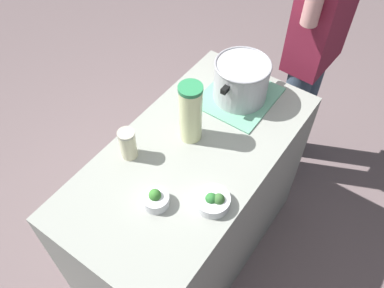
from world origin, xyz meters
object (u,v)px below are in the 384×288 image
(cooking_pot, at_px, (241,80))
(lemonade_pitcher, at_px, (191,113))
(broccoli_bowl_front, at_px, (156,199))
(broccoli_bowl_center, at_px, (213,201))
(mason_jar, at_px, (128,144))
(person_cook, at_px, (314,48))

(cooking_pot, distance_m, lemonade_pitcher, 0.33)
(cooking_pot, relative_size, lemonade_pitcher, 1.14)
(broccoli_bowl_front, bearing_deg, broccoli_bowl_center, -56.00)
(broccoli_bowl_center, bearing_deg, mason_jar, 90.08)
(mason_jar, bearing_deg, broccoli_bowl_center, -89.92)
(mason_jar, xyz_separation_m, broccoli_bowl_center, (0.00, -0.42, -0.04))
(cooking_pot, height_order, person_cook, person_cook)
(cooking_pot, bearing_deg, person_cook, -14.45)
(lemonade_pitcher, distance_m, mason_jar, 0.29)
(broccoli_bowl_center, bearing_deg, person_cook, 4.39)
(mason_jar, distance_m, person_cook, 1.15)
(broccoli_bowl_front, xyz_separation_m, person_cook, (1.22, -0.09, -0.01))
(cooking_pot, height_order, broccoli_bowl_front, cooking_pot)
(cooking_pot, xyz_separation_m, lemonade_pitcher, (-0.33, 0.05, 0.03))
(cooking_pot, height_order, broccoli_bowl_center, cooking_pot)
(broccoli_bowl_center, bearing_deg, cooking_pot, 21.61)
(mason_jar, bearing_deg, person_cook, -16.80)
(cooking_pot, relative_size, broccoli_bowl_front, 3.19)
(lemonade_pitcher, distance_m, broccoli_bowl_front, 0.38)
(lemonade_pitcher, relative_size, mason_jar, 2.02)
(lemonade_pitcher, xyz_separation_m, broccoli_bowl_center, (-0.23, -0.27, -0.12))
(mason_jar, distance_m, broccoli_bowl_center, 0.42)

